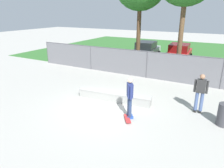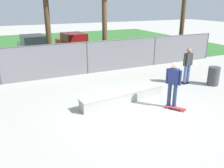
# 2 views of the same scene
# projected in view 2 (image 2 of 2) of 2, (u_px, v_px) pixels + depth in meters

# --- Properties ---
(ground_plane) EXTENTS (80.00, 80.00, 0.00)m
(ground_plane) POSITION_uv_depth(u_px,v_px,m) (135.00, 109.00, 9.12)
(ground_plane) COLOR #ADAAA3
(grass_strip) EXTENTS (30.51, 20.00, 0.02)m
(grass_strip) POSITION_uv_depth(u_px,v_px,m) (52.00, 46.00, 22.53)
(grass_strip) COLOR #336B2D
(grass_strip) RESTS_ON ground
(concrete_ledge) EXTENTS (3.91, 0.91, 0.48)m
(concrete_ledge) POSITION_uv_depth(u_px,v_px,m) (124.00, 97.00, 9.71)
(concrete_ledge) COLOR #999993
(concrete_ledge) RESTS_ON ground
(skateboarder) EXTENTS (0.42, 0.51, 1.82)m
(skateboarder) POSITION_uv_depth(u_px,v_px,m) (173.00, 83.00, 8.95)
(skateboarder) COLOR #2647A5
(skateboarder) RESTS_ON ground
(skateboard) EXTENTS (0.61, 0.77, 0.09)m
(skateboard) POSITION_uv_depth(u_px,v_px,m) (175.00, 108.00, 9.07)
(skateboard) COLOR red
(skateboard) RESTS_ON ground
(chainlink_fence) EXTENTS (18.58, 0.07, 1.87)m
(chainlink_fence) POSITION_uv_depth(u_px,v_px,m) (87.00, 56.00, 13.40)
(chainlink_fence) COLOR #4C4C51
(chainlink_fence) RESTS_ON ground
(car_silver) EXTENTS (2.21, 4.30, 1.66)m
(car_silver) POSITION_uv_depth(u_px,v_px,m) (34.00, 46.00, 17.57)
(car_silver) COLOR #B7BABF
(car_silver) RESTS_ON ground
(car_red) EXTENTS (2.21, 4.30, 1.66)m
(car_red) POSITION_uv_depth(u_px,v_px,m) (74.00, 43.00, 18.83)
(car_red) COLOR #B21E1E
(car_red) RESTS_ON ground
(bystander) EXTENTS (0.60, 0.29, 1.82)m
(bystander) POSITION_uv_depth(u_px,v_px,m) (188.00, 64.00, 11.68)
(bystander) COLOR black
(bystander) RESTS_ON ground
(trash_bin) EXTENTS (0.56, 0.56, 0.93)m
(trash_bin) POSITION_uv_depth(u_px,v_px,m) (214.00, 76.00, 11.68)
(trash_bin) COLOR #3F3F44
(trash_bin) RESTS_ON ground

